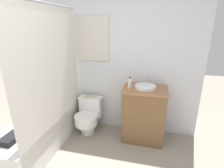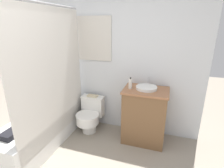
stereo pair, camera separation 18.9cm
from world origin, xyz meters
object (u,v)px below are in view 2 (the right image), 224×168
(sink, at_px, (146,88))
(book_on_tank, at_px, (93,96))
(toilet, at_px, (90,115))
(soap_bottle, at_px, (130,84))

(sink, xyz_separation_m, book_on_tank, (-0.91, 0.10, -0.28))
(toilet, distance_m, soap_bottle, 0.93)
(soap_bottle, height_order, book_on_tank, soap_bottle)
(toilet, bearing_deg, book_on_tank, 90.00)
(sink, xyz_separation_m, soap_bottle, (-0.23, -0.05, 0.06))
(sink, bearing_deg, book_on_tank, 173.78)
(soap_bottle, relative_size, book_on_tank, 0.96)
(toilet, height_order, soap_bottle, soap_bottle)
(soap_bottle, xyz_separation_m, book_on_tank, (-0.68, 0.15, -0.34))
(sink, relative_size, soap_bottle, 1.96)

